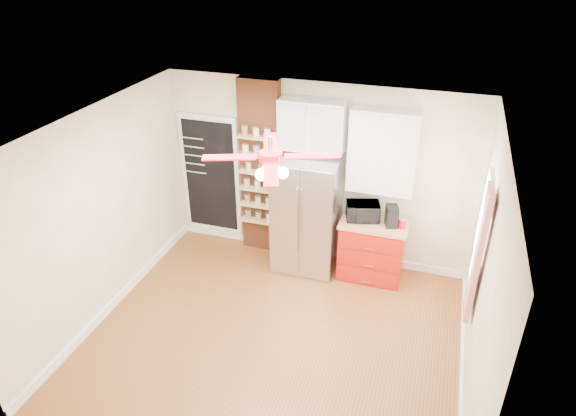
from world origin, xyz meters
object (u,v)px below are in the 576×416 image
(coffee_maker, at_px, (392,216))
(canister_left, at_px, (402,224))
(red_cabinet, at_px, (372,248))
(toaster_oven, at_px, (363,211))
(pantry_jar_oats, at_px, (249,166))
(ceiling_fan, at_px, (271,157))
(fridge, at_px, (307,214))

(coffee_maker, distance_m, canister_left, 0.17)
(red_cabinet, relative_size, toaster_oven, 2.08)
(pantry_jar_oats, bearing_deg, ceiling_fan, -61.13)
(fridge, relative_size, coffee_maker, 5.77)
(toaster_oven, relative_size, coffee_maker, 1.49)
(ceiling_fan, bearing_deg, pantry_jar_oats, 118.87)
(coffee_maker, bearing_deg, fridge, 161.22)
(coffee_maker, height_order, canister_left, coffee_maker)
(red_cabinet, xyz_separation_m, pantry_jar_oats, (-1.91, 0.11, 0.98))
(toaster_oven, bearing_deg, pantry_jar_oats, 159.68)
(red_cabinet, distance_m, pantry_jar_oats, 2.15)
(red_cabinet, height_order, ceiling_fan, ceiling_fan)
(fridge, distance_m, ceiling_fan, 2.25)
(pantry_jar_oats, bearing_deg, fridge, -9.87)
(red_cabinet, relative_size, pantry_jar_oats, 7.42)
(red_cabinet, relative_size, ceiling_fan, 0.67)
(fridge, bearing_deg, toaster_oven, 4.01)
(canister_left, bearing_deg, toaster_oven, 171.92)
(ceiling_fan, height_order, canister_left, ceiling_fan)
(coffee_maker, xyz_separation_m, canister_left, (0.15, -0.02, -0.09))
(toaster_oven, bearing_deg, coffee_maker, -25.42)
(red_cabinet, xyz_separation_m, ceiling_fan, (-0.92, -1.68, 1.97))
(ceiling_fan, xyz_separation_m, coffee_maker, (1.14, 1.62, -1.37))
(canister_left, bearing_deg, coffee_maker, 173.58)
(red_cabinet, height_order, canister_left, canister_left)
(canister_left, bearing_deg, fridge, 179.01)
(toaster_oven, bearing_deg, fridge, 167.27)
(fridge, xyz_separation_m, toaster_oven, (0.79, 0.06, 0.15))
(ceiling_fan, bearing_deg, toaster_oven, 66.34)
(toaster_oven, distance_m, coffee_maker, 0.41)
(red_cabinet, bearing_deg, pantry_jar_oats, 176.60)
(ceiling_fan, bearing_deg, fridge, 91.76)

